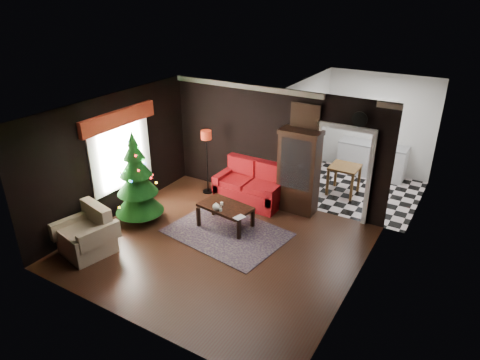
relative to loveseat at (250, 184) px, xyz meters
The scene contains 26 objects.
floor 2.15m from the loveseat, 78.96° to the right, with size 5.50×5.50×0.00m, color black.
ceiling 3.11m from the loveseat, 78.96° to the right, with size 5.50×5.50×0.00m, color white.
wall_back 1.08m from the loveseat, 48.37° to the left, with size 5.50×5.50×0.00m, color black.
wall_front 4.66m from the loveseat, 84.98° to the right, with size 5.50×5.50×0.00m, color black.
wall_left 3.25m from the loveseat, 138.90° to the right, with size 5.50×5.50×0.00m, color black.
wall_right 3.86m from the loveseat, 33.06° to the right, with size 5.50×5.50×0.00m, color black.
doorway 2.22m from the loveseat, 12.09° to the left, with size 1.10×0.10×2.10m, color white, non-canonical shape.
left_window 3.11m from the loveseat, 141.31° to the right, with size 0.05×1.60×1.40m, color white.
valance 3.40m from the loveseat, 140.32° to the right, with size 0.12×2.10×0.35m, color #9C2B19.
kitchen_floor 2.91m from the loveseat, 42.88° to the left, with size 3.00×3.00×0.00m, color beige.
kitchen_window 4.17m from the loveseat, 58.30° to the left, with size 0.70×0.06×0.70m, color white.
rug 1.61m from the loveseat, 79.33° to the right, with size 2.44×1.78×0.01m, color #463941.
loveseat is the anchor object (origin of this frame).
curio_cabinet 1.25m from the loveseat, 10.83° to the left, with size 0.90×0.45×1.90m, color black, non-canonical shape.
floor_lamp 1.26m from the loveseat, behind, with size 0.28×0.28×1.66m, color black, non-canonical shape.
christmas_tree 2.72m from the loveseat, 129.45° to the right, with size 1.07×1.07×2.05m, color black, non-canonical shape.
armchair 3.93m from the loveseat, 116.00° to the right, with size 0.92×0.92×0.94m, color tan, non-canonical shape.
coffee_table 1.32m from the loveseat, 85.02° to the right, with size 1.13×0.68×0.51m, color #32190D, non-canonical shape.
teapot 1.57m from the loveseat, 88.01° to the right, with size 0.18×0.18×0.17m, color silver, non-canonical shape.
cup_a 1.30m from the loveseat, 89.03° to the right, with size 0.07×0.07×0.06m, color white.
cup_b 1.55m from the loveseat, 84.29° to the right, with size 0.06×0.06×0.05m, color white.
book 1.67m from the loveseat, 70.12° to the right, with size 0.17×0.02×0.23m, color tan.
wall_clock 3.04m from the loveseat, ahead, with size 0.32×0.32×0.06m, color white.
painting 2.13m from the loveseat, 19.40° to the left, with size 0.62×0.05×0.52m, color #A37342.
kitchen_counter 3.79m from the loveseat, 56.31° to the left, with size 1.80×0.60×0.90m, color silver.
kitchen_table 2.45m from the loveseat, 42.51° to the left, with size 0.70×0.70×0.75m, color brown, non-canonical shape.
Camera 1 is at (4.18, -6.11, 4.93)m, focal length 31.98 mm.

